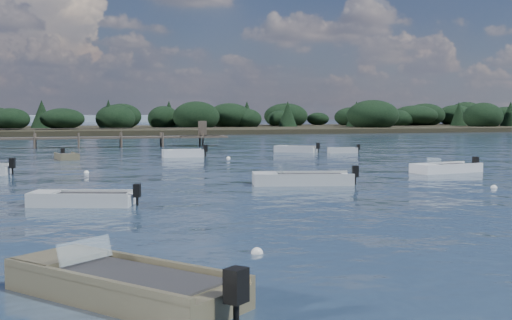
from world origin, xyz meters
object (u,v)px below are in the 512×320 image
object	(u,v)px
dinghy_mid_white_b	(446,170)
tender_far_white	(183,155)
dinghy_mid_grey	(82,202)
tender_far_grey_b	(343,151)
dinghy_mid_white_a	(302,181)
dinghy_near_olive	(123,290)
dinghy_extra_b	(67,158)
dinghy_extra_a	(296,150)

from	to	relation	value
dinghy_mid_white_b	tender_far_white	size ratio (longest dim) A/B	1.33
dinghy_mid_grey	tender_far_grey_b	size ratio (longest dim) A/B	1.50
dinghy_mid_grey	tender_far_grey_b	bearing A→B (deg)	50.09
tender_far_grey_b	dinghy_mid_white_a	xyz separation A→B (m)	(-11.87, -22.53, 0.02)
dinghy_mid_white_a	dinghy_near_olive	xyz separation A→B (m)	(-10.11, -17.90, 0.01)
tender_far_grey_b	tender_far_white	bearing A→B (deg)	-174.62
dinghy_mid_white_a	tender_far_grey_b	bearing A→B (deg)	62.22
dinghy_mid_white_b	dinghy_extra_b	size ratio (longest dim) A/B	1.58
tender_far_grey_b	dinghy_near_olive	bearing A→B (deg)	-118.52
dinghy_mid_grey	tender_far_grey_b	world-z (taller)	dinghy_mid_grey
dinghy_mid_white_b	dinghy_extra_a	size ratio (longest dim) A/B	1.22
tender_far_white	dinghy_extra_b	bearing A→B (deg)	179.46
dinghy_mid_white_a	tender_far_white	distance (m)	21.34
dinghy_near_olive	dinghy_mid_grey	bearing A→B (deg)	93.11
dinghy_mid_grey	dinghy_mid_white_a	world-z (taller)	dinghy_mid_white_a
dinghy_mid_white_b	tender_far_white	distance (m)	21.94
dinghy_extra_b	dinghy_mid_white_a	distance (m)	24.32
dinghy_extra_a	dinghy_mid_white_a	bearing A→B (deg)	-108.37
dinghy_mid_white_b	tender_far_grey_b	xyz separation A→B (m)	(1.23, 18.76, -0.02)
dinghy_extra_a	dinghy_mid_grey	bearing A→B (deg)	-122.93
dinghy_extra_a	dinghy_mid_white_a	xyz separation A→B (m)	(-8.25, -24.85, 0.01)
tender_far_white	dinghy_mid_grey	bearing A→B (deg)	-107.42
tender_far_grey_b	tender_far_white	world-z (taller)	tender_far_white
dinghy_mid_grey	dinghy_extra_b	xyz separation A→B (m)	(-1.01, 25.85, -0.01)
dinghy_extra_a	tender_far_grey_b	xyz separation A→B (m)	(3.62, -2.32, -0.02)
dinghy_near_olive	dinghy_mid_white_a	bearing A→B (deg)	60.56
dinghy_mid_white_b	dinghy_near_olive	xyz separation A→B (m)	(-20.74, -21.68, 0.02)
dinghy_near_olive	dinghy_extra_b	bearing A→B (deg)	92.53
dinghy_extra_a	dinghy_mid_white_b	bearing A→B (deg)	-83.54
dinghy_mid_grey	dinghy_mid_white_a	size ratio (longest dim) A/B	0.80
tender_far_grey_b	dinghy_near_olive	size ratio (longest dim) A/B	0.58
dinghy_mid_white_a	tender_far_white	size ratio (longest dim) A/B	1.50
tender_far_grey_b	tender_far_white	xyz separation A→B (m)	(-14.62, -1.38, 0.04)
dinghy_extra_a	dinghy_near_olive	xyz separation A→B (m)	(-18.36, -42.76, 0.02)
dinghy_mid_white_b	dinghy_near_olive	world-z (taller)	dinghy_near_olive
dinghy_extra_b	dinghy_extra_a	bearing A→B (deg)	10.19
dinghy_mid_white_b	dinghy_mid_grey	distance (m)	23.05
tender_far_grey_b	tender_far_white	size ratio (longest dim) A/B	0.80
dinghy_extra_a	dinghy_near_olive	size ratio (longest dim) A/B	0.78
dinghy_mid_white_b	tender_far_white	world-z (taller)	tender_far_white
tender_far_grey_b	dinghy_mid_white_a	distance (m)	25.47
dinghy_mid_grey	dinghy_near_olive	distance (m)	13.31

